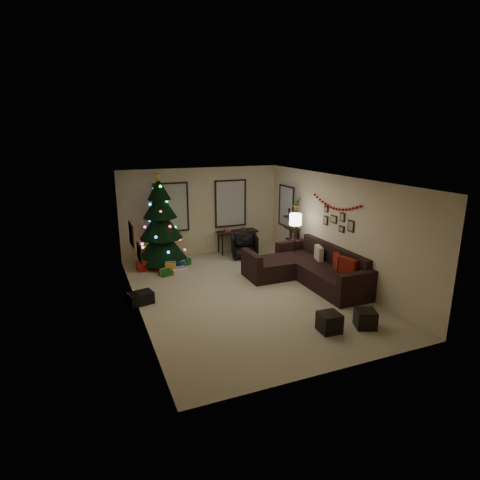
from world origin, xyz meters
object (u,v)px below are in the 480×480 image
Objects in this scene: sofa at (308,270)px; christmas_tree at (161,227)px; desk_chair at (245,246)px; bookshelf at (293,236)px; desk at (237,233)px.

christmas_tree is at bearing 139.69° from sofa.
desk_chair is 0.47× the size of bookshelf.
desk is (2.49, 0.38, -0.51)m from christmas_tree.
bookshelf is (1.24, -0.79, 0.39)m from desk_chair.
sofa is 3.20m from desk.
bookshelf is at bearing -49.66° from desk.
desk_chair is (-0.74, 2.45, 0.06)m from sofa.
sofa is at bearing -106.68° from bookshelf.
christmas_tree reaches higher than bookshelf.
desk_chair is at bearing -6.33° from christmas_tree.
desk_chair is at bearing 106.80° from sofa.
bookshelf is at bearing -14.38° from desk_chair.
christmas_tree reaches higher than desk.
desk is 0.70m from desk_chair.
sofa reaches higher than desk.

